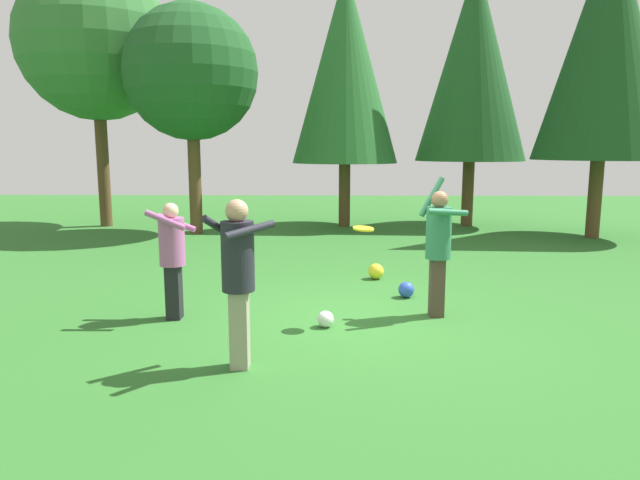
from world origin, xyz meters
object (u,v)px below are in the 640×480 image
Objects in this scene: ball_yellow at (376,271)px; tree_left at (191,73)px; ball_white at (326,319)px; frisbee at (363,229)px; person_thrower at (438,242)px; tree_center at (345,68)px; ball_blue at (406,290)px; person_bystander at (172,251)px; tree_right at (473,63)px; tree_far_left at (96,44)px; tree_far_right at (607,41)px; person_catcher at (238,269)px.

tree_left reaches higher than ball_yellow.
frisbee is at bearing 14.39° from ball_white.
person_thrower is 0.26× the size of tree_center.
frisbee is at bearing -118.84° from ball_blue.
person_bystander is 0.21× the size of tree_right.
tree_left is 3.44m from tree_far_left.
tree_far_right is (5.93, 4.77, 4.73)m from ball_yellow.
tree_far_right is at bearing -148.75° from person_thrower.
frisbee is 1.93m from ball_blue.
tree_far_right is at bearing 49.45° from frisbee.
tree_right is at bearing 18.36° from person_catcher.
tree_left is at bearing 106.06° from person_bystander.
tree_left is (-5.09, 7.53, 3.16)m from person_thrower.
tree_left is at bearing -24.52° from tree_far_left.
person_thrower is 0.26× the size of tree_far_left.
person_bystander is at bearing -105.25° from tree_center.
tree_right is (2.86, 8.21, 4.55)m from ball_blue.
person_catcher reaches higher than ball_blue.
tree_right is (3.61, 9.58, 3.40)m from frisbee.
tree_far_right is (7.68, 8.86, 3.80)m from person_catcher.
tree_left is 0.82× the size of tree_center.
person_catcher is 6.47× the size of ball_yellow.
tree_center is (-6.33, 2.04, -0.34)m from tree_far_right.
tree_right reaches higher than ball_white.
tree_right reaches higher than ball_blue.
person_thrower is at bearing 21.62° from frisbee.
person_catcher is 12.66m from tree_right.
tree_far_right reaches higher than frisbee.
person_catcher is 0.24× the size of tree_far_left.
ball_yellow reaches higher than ball_white.
person_bystander is 3.57m from ball_blue.
person_catcher is 2.07m from person_bystander.
person_bystander reaches higher than ball_blue.
ball_yellow is (2.91, 2.39, -0.79)m from person_bystander.
tree_far_left is at bearing 134.48° from ball_blue.
tree_center is at bearing 93.39° from ball_yellow.
ball_white is 0.03× the size of tree_far_left.
person_bystander is at bearing -123.26° from tree_right.
frisbee is at bearing -130.55° from tree_far_right.
frisbee is at bearing 0.00° from person_bystander.
ball_blue is at bearing 5.97° from person_catcher.
person_catcher reaches higher than ball_yellow.
ball_blue is 1.15× the size of ball_white.
tree_right is (4.98, 11.07, 3.61)m from person_catcher.
tree_far_right is (13.36, -1.94, -0.31)m from tree_far_left.
tree_center is at bearing 20.12° from tree_left.
tree_far_left is (-6.57, 9.43, 5.07)m from ball_white.
person_thrower is at bearing 8.02° from person_bystander.
tree_center reaches higher than ball_white.
ball_blue is at bearing -53.86° from tree_left.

